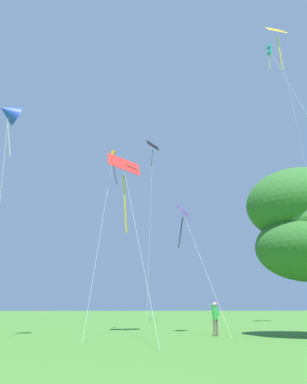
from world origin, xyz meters
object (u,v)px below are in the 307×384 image
kite_orange_box (113,160)px  person_with_spool (215,316)px  kite_yellow_diamond (279,43)px  kite_black_large (152,152)px  kite_teal_box (271,53)px  kite_purple_streamer (183,217)px  kite_red_high (124,180)px  kite_blue_delta (9,112)px

kite_orange_box → person_with_spool: (6.00, -5.14, -10.78)m
kite_yellow_diamond → kite_orange_box: (-16.62, -7.60, -16.20)m
kite_black_large → kite_yellow_diamond: bearing=-43.3°
kite_orange_box → person_with_spool: size_ratio=7.09×
kite_teal_box → kite_purple_streamer: bearing=-140.1°
kite_yellow_diamond → kite_orange_box: kite_yellow_diamond is taller
kite_black_large → kite_red_high: bearing=-98.8°
kite_purple_streamer → person_with_spool: size_ratio=4.54×
kite_teal_box → kite_black_large: kite_teal_box is taller
kite_teal_box → kite_black_large: (-10.79, 13.45, -5.43)m
kite_red_high → kite_teal_box: bearing=30.0°
kite_red_high → kite_purple_streamer: size_ratio=1.44×
kite_yellow_diamond → kite_red_high: kite_yellow_diamond is taller
kite_teal_box → kite_black_large: 18.08m
kite_red_high → person_with_spool: 10.34m
kite_orange_box → kite_red_high: 3.36m
kite_blue_delta → kite_black_large: bearing=69.4°
kite_red_high → kite_blue_delta: bearing=-145.3°
kite_yellow_diamond → kite_black_large: bearing=136.7°
kite_teal_box → kite_yellow_diamond: bearing=48.0°
kite_red_high → person_with_spool: (5.10, -2.80, -8.54)m
kite_black_large → kite_red_high: kite_black_large is taller
kite_yellow_diamond → kite_red_high: 26.19m
kite_orange_box → person_with_spool: 13.36m
kite_teal_box → kite_yellow_diamond: 3.51m
kite_blue_delta → kite_yellow_diamond: 30.99m
person_with_spool → kite_purple_streamer: bearing=119.9°
kite_blue_delta → kite_purple_streamer: 12.11m
kite_red_high → kite_purple_streamer: kite_red_high is taller
kite_teal_box → kite_red_high: kite_teal_box is taller
kite_teal_box → kite_orange_box: (-15.01, -5.81, -13.65)m
kite_yellow_diamond → kite_black_large: kite_yellow_diamond is taller
kite_orange_box → kite_yellow_diamond: bearing=24.6°
kite_black_large → kite_purple_streamer: (0.45, -22.10, -13.03)m
kite_yellow_diamond → kite_purple_streamer: kite_yellow_diamond is taller
kite_blue_delta → kite_orange_box: 8.86m
kite_yellow_diamond → person_with_spool: bearing=-129.8°
kite_orange_box → kite_red_high: size_ratio=1.09×
kite_orange_box → kite_red_high: kite_orange_box is taller
kite_orange_box → kite_purple_streamer: bearing=-31.2°
kite_red_high → kite_purple_streamer: 4.60m
kite_blue_delta → kite_yellow_diamond: bearing=33.0°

